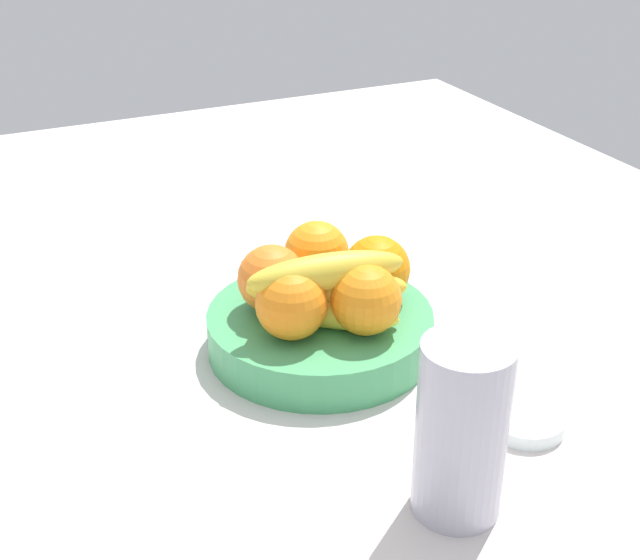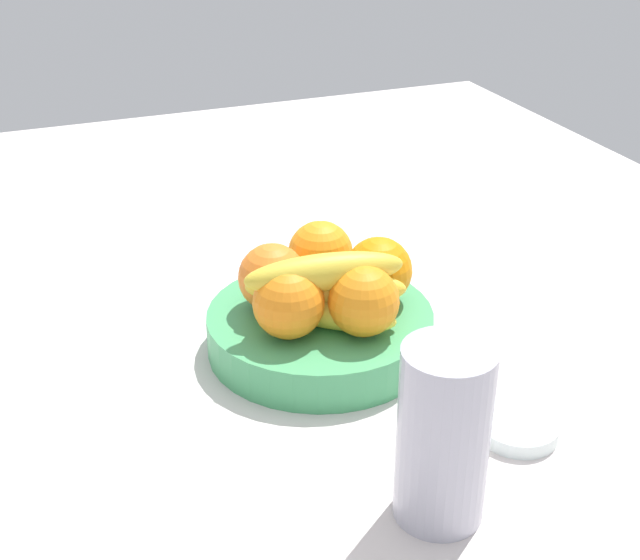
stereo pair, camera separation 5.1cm
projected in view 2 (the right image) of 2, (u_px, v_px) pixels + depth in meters
ground_plane at (332, 342)px, 102.47cm from camera, size 180.00×140.00×3.00cm
fruit_bowl at (320, 330)px, 97.45cm from camera, size 24.88×24.88×4.61cm
orange_front_left at (322, 253)px, 100.98cm from camera, size 7.50×7.50×7.50cm
orange_front_right at (271, 276)px, 95.94cm from camera, size 7.50×7.50×7.50cm
orange_center at (289, 303)px, 90.50cm from camera, size 7.50×7.50×7.50cm
orange_back_left at (360, 302)px, 90.79cm from camera, size 7.50×7.50×7.50cm
orange_back_right at (378, 271)px, 97.05cm from camera, size 7.50×7.50×7.50cm
banana_bunch at (323, 290)px, 92.17cm from camera, size 14.53×17.61×8.40cm
thermos_tumbler at (443, 435)px, 71.59cm from camera, size 7.67×7.67×16.22cm
jar_lid at (518, 428)px, 84.37cm from camera, size 7.75×7.75×1.51cm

